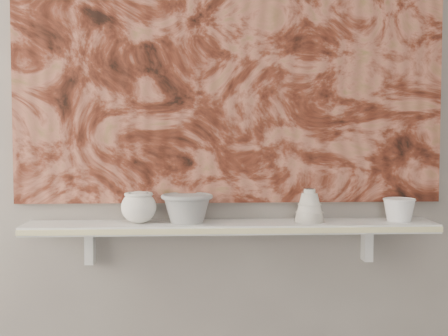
{
  "coord_description": "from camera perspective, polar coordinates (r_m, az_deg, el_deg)",
  "views": [
    {
      "loc": [
        -0.13,
        -0.6,
        1.24
      ],
      "look_at": [
        -0.03,
        1.49,
        1.12
      ],
      "focal_mm": 50.0,
      "sensor_mm": 36.0,
      "label": 1
    }
  ],
  "objects": [
    {
      "name": "wall_back",
      "position": [
        2.21,
        0.52,
        6.19
      ],
      "size": [
        3.6,
        0.0,
        3.6
      ],
      "primitive_type": "plane",
      "rotation": [
        1.57,
        0.0,
        0.0
      ],
      "color": "slate",
      "rests_on": "floor"
    },
    {
      "name": "shelf",
      "position": [
        2.14,
        0.67,
        -5.4
      ],
      "size": [
        1.4,
        0.18,
        0.03
      ],
      "primitive_type": "cube",
      "color": "silver",
      "rests_on": "wall_back"
    },
    {
      "name": "shelf_stripe",
      "position": [
        2.05,
        0.83,
        -5.8
      ],
      "size": [
        1.4,
        0.01,
        0.02
      ],
      "primitive_type": "cube",
      "color": "beige",
      "rests_on": "shelf"
    },
    {
      "name": "bracket_left",
      "position": [
        2.24,
        -12.16,
        -7.02
      ],
      "size": [
        0.03,
        0.06,
        0.12
      ],
      "primitive_type": "cube",
      "color": "silver",
      "rests_on": "wall_back"
    },
    {
      "name": "bracket_right",
      "position": [
        2.3,
        12.94,
        -6.77
      ],
      "size": [
        0.03,
        0.06,
        0.12
      ],
      "primitive_type": "cube",
      "color": "silver",
      "rests_on": "wall_back"
    },
    {
      "name": "painting",
      "position": [
        2.21,
        0.54,
        11.13
      ],
      "size": [
        1.5,
        0.02,
        1.1
      ],
      "primitive_type": "cube",
      "color": "#5E2618",
      "rests_on": "wall_back"
    },
    {
      "name": "house_motif",
      "position": [
        2.26,
        12.06,
        3.07
      ],
      "size": [
        0.09,
        0.0,
        0.08
      ],
      "primitive_type": "cube",
      "color": "black",
      "rests_on": "painting"
    },
    {
      "name": "bowl_grey",
      "position": [
        2.13,
        -3.41,
        -3.66
      ],
      "size": [
        0.23,
        0.23,
        0.1
      ],
      "primitive_type": null,
      "rotation": [
        0.0,
        0.0,
        -0.39
      ],
      "color": "#A1A19E",
      "rests_on": "shelf"
    },
    {
      "name": "cup_cream",
      "position": [
        2.13,
        -7.8,
        -3.57
      ],
      "size": [
        0.14,
        0.14,
        0.11
      ],
      "primitive_type": null,
      "rotation": [
        0.0,
        0.0,
        0.23
      ],
      "color": "silver",
      "rests_on": "shelf"
    },
    {
      "name": "bell_vessel",
      "position": [
        2.16,
        7.82,
        -3.41
      ],
      "size": [
        0.11,
        0.11,
        0.11
      ],
      "primitive_type": null,
      "rotation": [
        0.0,
        0.0,
        -0.04
      ],
      "color": "beige",
      "rests_on": "shelf"
    },
    {
      "name": "bowl_white",
      "position": [
        2.24,
        15.72,
        -3.68
      ],
      "size": [
        0.12,
        0.12,
        0.08
      ],
      "primitive_type": null,
      "rotation": [
        0.0,
        0.0,
        0.04
      ],
      "color": "white",
      "rests_on": "shelf"
    }
  ]
}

